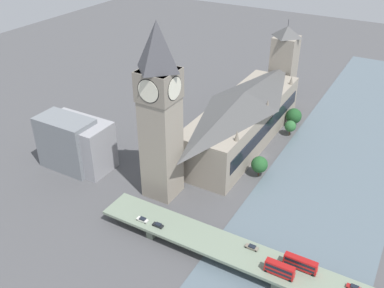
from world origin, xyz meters
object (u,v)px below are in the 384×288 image
object	(u,v)px
parliament_hall	(243,117)
double_decker_bus_mid	(300,263)
road_bridge	(282,271)
car_southbound_lead	(158,225)
car_northbound_lead	(354,288)
car_southbound_mid	(252,247)
victoria_tower	(284,65)
clock_tower	(160,110)
double_decker_bus_lead	(280,269)
car_northbound_tail	(142,219)

from	to	relation	value
parliament_hall	double_decker_bus_mid	xyz separation A→B (m)	(-55.99, 77.90, -6.54)
road_bridge	car_southbound_lead	bearing A→B (deg)	3.97
car_southbound_lead	car_northbound_lead	bearing A→B (deg)	-174.80
car_southbound_mid	victoria_tower	bearing A→B (deg)	-74.37
parliament_hall	car_southbound_mid	distance (m)	86.50
parliament_hall	road_bridge	size ratio (longest dim) A/B	0.66
clock_tower	road_bridge	bearing A→B (deg)	160.79
parliament_hall	car_southbound_mid	xyz separation A→B (m)	(-38.09, 77.21, -8.42)
clock_tower	road_bridge	world-z (taller)	clock_tower
car_northbound_lead	double_decker_bus_lead	bearing A→B (deg)	15.15
parliament_hall	car_northbound_lead	size ratio (longest dim) A/B	20.23
victoria_tower	car_southbound_mid	xyz separation A→B (m)	(-38.14, 136.32, -18.10)
double_decker_bus_mid	car_northbound_lead	size ratio (longest dim) A/B	2.44
clock_tower	car_northbound_lead	world-z (taller)	clock_tower
clock_tower	victoria_tower	bearing A→B (deg)	-95.85
road_bridge	car_southbound_mid	bearing A→B (deg)	-15.76
car_northbound_tail	car_southbound_mid	distance (m)	43.54
road_bridge	car_northbound_tail	bearing A→B (deg)	3.82
car_northbound_tail	clock_tower	bearing A→B (deg)	-74.12
double_decker_bus_mid	car_southbound_mid	xyz separation A→B (m)	(17.90, -0.69, -1.88)
clock_tower	double_decker_bus_mid	world-z (taller)	clock_tower
double_decker_bus_lead	car_southbound_lead	size ratio (longest dim) A/B	2.35
car_southbound_lead	victoria_tower	bearing A→B (deg)	-89.09
double_decker_bus_mid	car_northbound_tail	xyz separation A→B (m)	(60.82, 6.65, -1.86)
car_southbound_lead	car_southbound_mid	world-z (taller)	car_southbound_lead
parliament_hall	car_southbound_lead	distance (m)	84.65
victoria_tower	car_northbound_tail	xyz separation A→B (m)	(4.78, 143.66, -18.09)
victoria_tower	car_northbound_tail	world-z (taller)	victoria_tower
parliament_hall	double_decker_bus_mid	size ratio (longest dim) A/B	8.28
victoria_tower	car_southbound_lead	bearing A→B (deg)	90.91
victoria_tower	car_northbound_lead	xyz separation A→B (m)	(-74.00, 136.79, -18.09)
double_decker_bus_mid	car_northbound_lead	xyz separation A→B (m)	(-17.95, -0.22, -1.87)
clock_tower	car_northbound_lead	xyz separation A→B (m)	(-86.08, 18.82, -34.83)
victoria_tower	car_northbound_tail	bearing A→B (deg)	88.10
car_northbound_lead	double_decker_bus_mid	bearing A→B (deg)	0.72
car_northbound_lead	car_southbound_mid	bearing A→B (deg)	-0.75
double_decker_bus_mid	car_southbound_lead	world-z (taller)	double_decker_bus_mid
double_decker_bus_lead	victoria_tower	bearing A→B (deg)	-70.44
double_decker_bus_mid	parliament_hall	bearing A→B (deg)	-54.30
road_bridge	car_northbound_tail	world-z (taller)	car_northbound_tail
parliament_hall	car_southbound_mid	bearing A→B (deg)	116.26
road_bridge	car_southbound_lead	xyz separation A→B (m)	(48.68, 3.38, 1.72)
parliament_hall	clock_tower	bearing A→B (deg)	78.34
parliament_hall	victoria_tower	world-z (taller)	victoria_tower
victoria_tower	double_decker_bus_mid	bearing A→B (deg)	112.25
clock_tower	car_northbound_lead	bearing A→B (deg)	167.67
victoria_tower	clock_tower	bearing A→B (deg)	84.15
victoria_tower	double_decker_bus_mid	size ratio (longest dim) A/B	4.51
double_decker_bus_mid	road_bridge	bearing A→B (deg)	29.90
parliament_hall	car_northbound_tail	xyz separation A→B (m)	(4.83, 84.55, -8.40)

